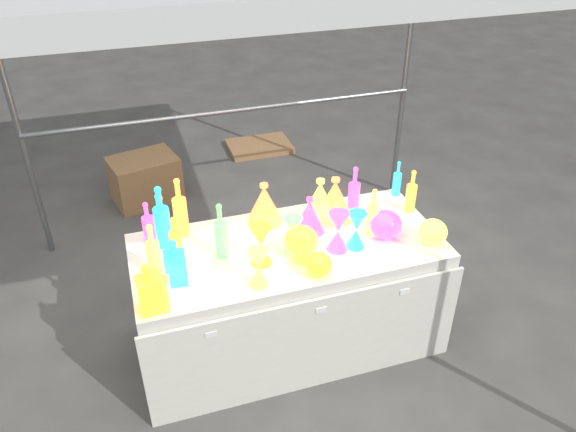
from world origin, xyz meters
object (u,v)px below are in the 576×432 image
object	(u,v)px
bottle_0	(162,216)
globe_0	(319,265)
lampshade_0	(264,203)
cardboard_box_closed	(145,179)
hourglass_0	(303,247)
decanter_0	(149,287)
display_table	(288,295)

from	to	relation	value
bottle_0	globe_0	world-z (taller)	bottle_0
globe_0	lampshade_0	world-z (taller)	lampshade_0
cardboard_box_closed	lampshade_0	size ratio (longest dim) A/B	2.14
hourglass_0	decanter_0	bearing A→B (deg)	-170.61
cardboard_box_closed	globe_0	distance (m)	2.56
cardboard_box_closed	bottle_0	xyz separation A→B (m)	(0.02, -1.76, 0.68)
display_table	lampshade_0	distance (m)	0.59
decanter_0	lampshade_0	world-z (taller)	decanter_0
cardboard_box_closed	decanter_0	world-z (taller)	decanter_0
display_table	bottle_0	distance (m)	0.90
globe_0	cardboard_box_closed	bearing A→B (deg)	107.85
hourglass_0	lampshade_0	bearing A→B (deg)	101.39
globe_0	decanter_0	bearing A→B (deg)	-179.55
bottle_0	lampshade_0	xyz separation A→B (m)	(0.61, -0.02, -0.01)
cardboard_box_closed	lampshade_0	world-z (taller)	lampshade_0
hourglass_0	cardboard_box_closed	bearing A→B (deg)	107.80
cardboard_box_closed	decanter_0	xyz separation A→B (m)	(-0.13, -2.37, 0.68)
decanter_0	lampshade_0	bearing A→B (deg)	33.78
hourglass_0	lampshade_0	world-z (taller)	lampshade_0
globe_0	lampshade_0	xyz separation A→B (m)	(-0.14, 0.58, 0.07)
cardboard_box_closed	bottle_0	world-z (taller)	bottle_0
display_table	cardboard_box_closed	size ratio (longest dim) A/B	3.24
hourglass_0	bottle_0	bearing A→B (deg)	145.75
globe_0	lampshade_0	distance (m)	0.61
bottle_0	decanter_0	world-z (taller)	bottle_0
display_table	hourglass_0	bearing A→B (deg)	-79.33
cardboard_box_closed	display_table	bearing A→B (deg)	-85.58
cardboard_box_closed	globe_0	size ratio (longest dim) A/B	3.90
globe_0	lampshade_0	bearing A→B (deg)	103.09
cardboard_box_closed	hourglass_0	bearing A→B (deg)	-86.12
bottle_0	hourglass_0	distance (m)	0.85
globe_0	bottle_0	bearing A→B (deg)	140.74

